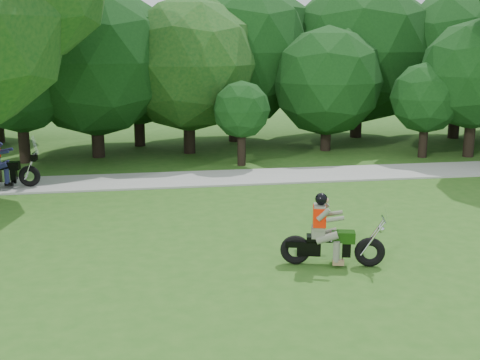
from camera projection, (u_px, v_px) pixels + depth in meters
name	position (u px, v px, depth m)	size (l,w,h in m)	color
ground	(416.00, 258.00, 12.46)	(100.00, 100.00, 0.00)	#2A5B1A
walkway	(309.00, 175.00, 20.15)	(60.00, 2.20, 0.06)	gray
tree_line	(244.00, 59.00, 25.60)	(39.88, 11.97, 7.73)	black
chopper_motorcycle	(328.00, 239.00, 11.95)	(2.06, 0.87, 1.49)	black
touring_motorcycle	(0.00, 168.00, 18.17)	(2.12, 0.72, 1.61)	black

